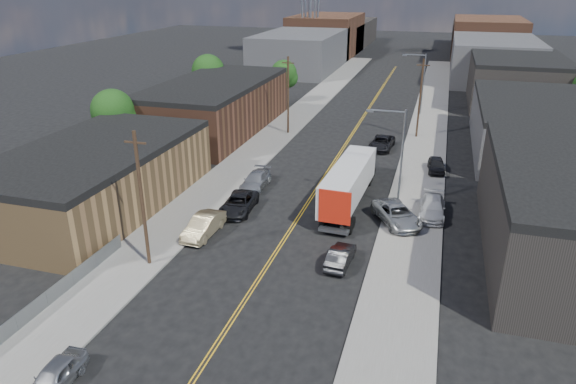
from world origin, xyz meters
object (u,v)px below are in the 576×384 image
Objects in this scene: car_left_a at (55,377)px; car_right_lot_c at (436,165)px; car_left_b at (204,226)px; car_left_c at (239,203)px; car_right_lot_b at (432,208)px; car_ahead_truck at (382,143)px; car_right_oncoming at (340,256)px; semi_truck at (351,178)px; car_right_lot_a at (397,214)px; car_left_d at (256,181)px.

car_right_lot_c is at bearing 62.61° from car_left_a.
car_left_a is 0.96× the size of car_right_lot_c.
car_left_b is 5.14m from car_left_c.
car_right_lot_b is 0.97× the size of car_ahead_truck.
car_ahead_truck is (-0.50, 28.06, 0.06)m from car_right_oncoming.
car_right_lot_a is (4.56, -3.79, -1.31)m from semi_truck.
semi_truck reaches higher than car_right_oncoming.
car_left_c is 1.04× the size of car_right_lot_b.
car_right_oncoming is (1.36, -11.57, -1.57)m from semi_truck.
car_right_oncoming is 0.77× the size of car_ahead_truck.
car_ahead_truck is at bearing 61.03° from car_left_c.
semi_truck is 29.32m from car_left_a.
car_right_lot_c is at bearing 89.66° from car_right_lot_b.
car_right_lot_c is at bearing 48.05° from car_right_lot_a.
car_right_oncoming is at bearing -5.15° from car_left_b.
car_right_oncoming is (11.40, -1.40, -0.14)m from car_left_b.
car_right_lot_a is at bearing 55.93° from car_left_a.
car_right_lot_b is at bearing -94.50° from car_right_lot_c.
car_right_lot_b is at bearing -117.34° from car_right_oncoming.
car_right_oncoming reaches higher than car_left_a.
car_left_b reaches higher than car_left_c.
car_right_lot_c reaches higher than car_left_a.
car_right_lot_a is (3.20, 7.78, 0.26)m from car_right_oncoming.
car_ahead_truck is at bearing -85.52° from car_right_oncoming.
car_right_lot_b is (6.00, 10.06, 0.22)m from car_right_oncoming.
car_ahead_truck is at bearing 109.51° from car_right_lot_b.
car_left_c is at bearing 84.97° from car_left_a.
car_left_c reaches higher than car_right_oncoming.
semi_truck is at bearing 168.10° from car_right_lot_b.
car_left_a is at bearing -92.64° from car_left_d.
semi_truck is 7.63m from car_right_lot_b.
car_left_c is 13.66m from car_right_lot_a.
car_left_c is at bearing -167.88° from car_right_lot_b.
semi_truck is 11.75m from car_right_oncoming.
car_right_lot_a reaches higher than car_right_lot_b.
car_right_oncoming is 1.00× the size of car_right_lot_c.
semi_truck is 16.59m from car_ahead_truck.
car_left_d is 1.24× the size of car_right_oncoming.
car_left_b is (-10.04, -10.17, -1.43)m from semi_truck.
car_ahead_truck reaches higher than car_right_oncoming.
car_left_a is 0.77× the size of car_right_lot_b.
car_left_b is 0.93× the size of car_left_c.
car_left_d is 1.24× the size of car_right_lot_c.
car_ahead_truck is (10.34, 16.00, -0.00)m from car_left_d.
car_left_d is at bearing -155.30° from car_right_lot_c.
car_left_d is at bearing 172.88° from car_right_lot_b.
car_right_lot_b is (2.80, 2.29, -0.04)m from car_right_lot_a.
semi_truck reaches higher than car_left_c.
car_left_a is 19.59m from car_right_oncoming.
car_left_b is at bearing -3.54° from car_right_oncoming.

